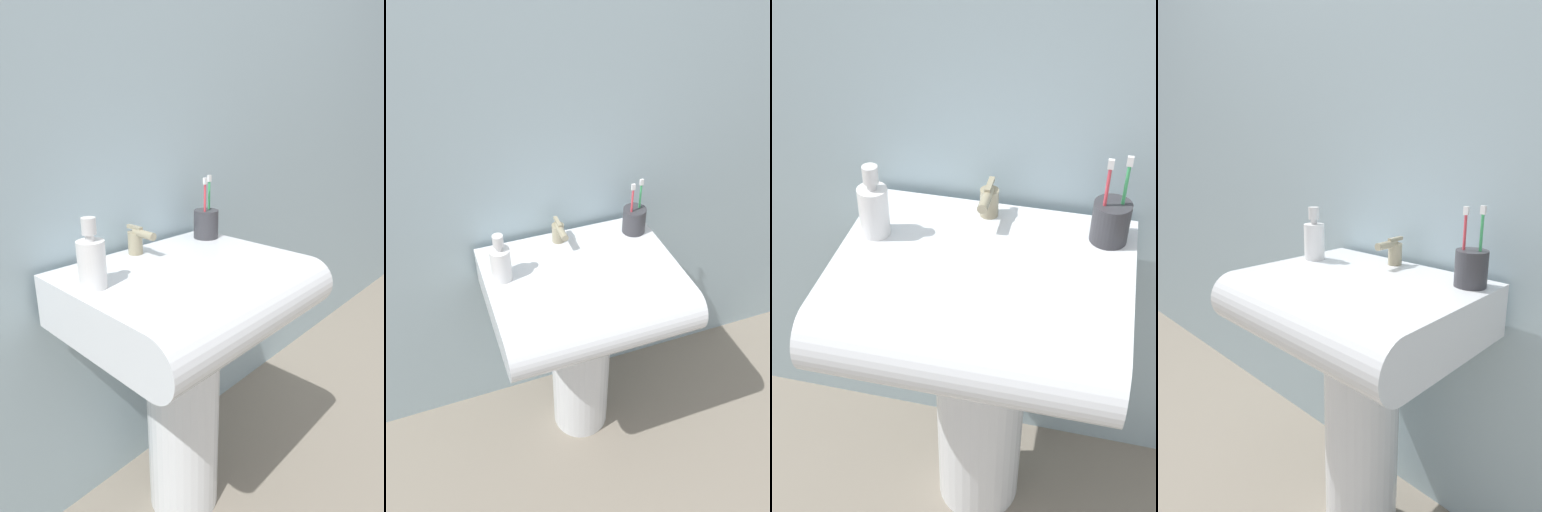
% 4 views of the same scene
% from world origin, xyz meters
% --- Properties ---
extents(ground_plane, '(6.00, 6.00, 0.00)m').
position_xyz_m(ground_plane, '(0.00, 0.00, 0.00)').
color(ground_plane, gray).
rests_on(ground_plane, ground).
extents(wall_back, '(5.00, 0.05, 2.40)m').
position_xyz_m(wall_back, '(0.00, 0.26, 1.20)').
color(wall_back, '#9EB7C1').
rests_on(wall_back, ground).
extents(sink_pedestal, '(0.21, 0.21, 0.65)m').
position_xyz_m(sink_pedestal, '(0.00, 0.00, 0.33)').
color(sink_pedestal, white).
rests_on(sink_pedestal, ground).
extents(sink_basin, '(0.60, 0.49, 0.14)m').
position_xyz_m(sink_basin, '(0.00, -0.05, 0.72)').
color(sink_basin, white).
rests_on(sink_basin, sink_pedestal).
extents(faucet, '(0.04, 0.11, 0.08)m').
position_xyz_m(faucet, '(-0.02, 0.15, 0.83)').
color(faucet, tan).
rests_on(faucet, sink_basin).
extents(toothbrush_cup, '(0.08, 0.08, 0.20)m').
position_xyz_m(toothbrush_cup, '(0.24, 0.13, 0.84)').
color(toothbrush_cup, '#38383D').
rests_on(toothbrush_cup, sink_basin).
extents(soap_bottle, '(0.06, 0.06, 0.16)m').
position_xyz_m(soap_bottle, '(-0.24, 0.04, 0.85)').
color(soap_bottle, white).
rests_on(soap_bottle, sink_basin).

